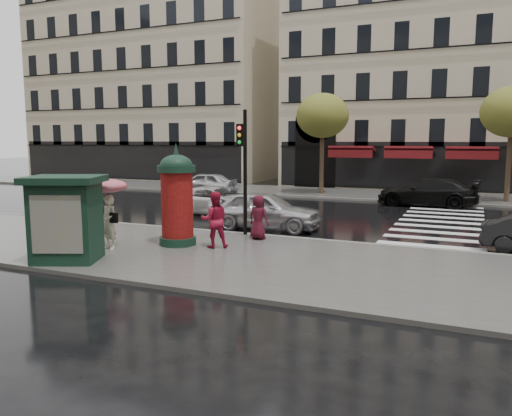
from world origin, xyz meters
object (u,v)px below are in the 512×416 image
at_px(car_far_silver, 204,184).
at_px(man_burgundy, 258,217).
at_px(woman_red, 214,220).
at_px(car_silver, 265,210).
at_px(car_black, 427,192).
at_px(traffic_light, 244,160).
at_px(car_white, 215,201).
at_px(morris_column, 177,196).
at_px(newsstand, 66,218).
at_px(woman_umbrella, 108,202).

bearing_deg(car_far_silver, man_burgundy, 31.67).
xyz_separation_m(woman_red, car_silver, (-0.08, 4.41, -0.25)).
relative_size(man_burgundy, car_black, 0.30).
bearing_deg(traffic_light, car_white, 128.52).
distance_m(car_white, car_far_silver, 9.01).
relative_size(traffic_light, car_silver, 0.99).
bearing_deg(traffic_light, car_black, 66.30).
height_order(car_silver, car_black, car_silver).
bearing_deg(morris_column, car_silver, 73.97).
bearing_deg(woman_red, car_white, -94.03).
bearing_deg(morris_column, car_black, 65.55).
xyz_separation_m(man_burgundy, car_white, (-4.59, 5.27, -0.23)).
height_order(woman_red, newsstand, newsstand).
bearing_deg(woman_umbrella, newsstand, -92.56).
bearing_deg(car_far_silver, woman_red, 25.91).
bearing_deg(car_far_silver, car_silver, 35.29).
xyz_separation_m(newsstand, car_silver, (2.97, 7.74, -0.61)).
height_order(car_white, car_black, car_black).
distance_m(man_burgundy, car_black, 13.60).
distance_m(newsstand, car_silver, 8.31).
bearing_deg(morris_column, car_far_silver, 116.67).
height_order(man_burgundy, car_white, man_burgundy).
bearing_deg(woman_red, traffic_light, -120.92).
bearing_deg(woman_umbrella, man_burgundy, 42.79).
bearing_deg(car_black, car_white, -48.79).
bearing_deg(morris_column, man_burgundy, 42.43).
distance_m(traffic_light, car_white, 6.47).
height_order(woman_red, car_far_silver, woman_red).
bearing_deg(newsstand, morris_column, 62.60).
height_order(traffic_light, car_black, traffic_light).
relative_size(woman_red, car_black, 0.35).
height_order(traffic_light, car_silver, traffic_light).
distance_m(man_burgundy, traffic_light, 2.22).
relative_size(newsstand, car_far_silver, 0.58).
bearing_deg(woman_red, newsstand, 15.13).
bearing_deg(car_silver, newsstand, 154.83).
height_order(woman_red, car_black, woman_red).
xyz_separation_m(man_burgundy, newsstand, (-3.81, -5.19, 0.49)).
height_order(newsstand, car_black, newsstand).
distance_m(woman_red, newsstand, 4.53).
bearing_deg(newsstand, woman_red, 47.46).
relative_size(man_burgundy, car_far_silver, 0.35).
xyz_separation_m(woman_umbrella, man_burgundy, (3.73, 3.45, -0.76)).
height_order(woman_red, car_silver, woman_red).
relative_size(woman_red, car_white, 0.38).
bearing_deg(car_black, woman_umbrella, -25.26).
relative_size(woman_umbrella, car_black, 0.44).
relative_size(car_black, car_far_silver, 1.20).
bearing_deg(car_silver, car_black, -31.97).
relative_size(woman_red, car_far_silver, 0.42).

